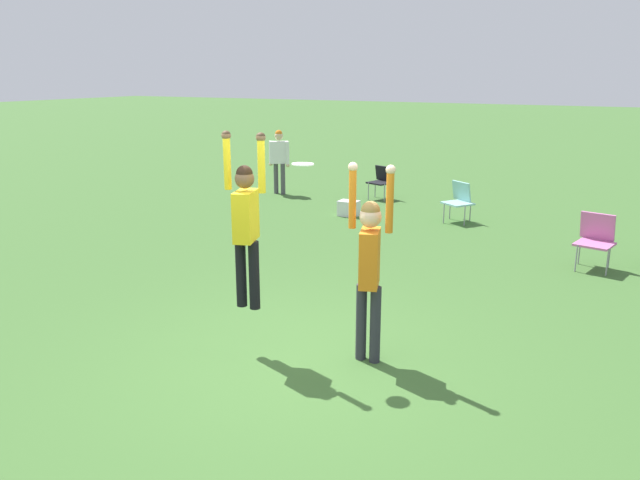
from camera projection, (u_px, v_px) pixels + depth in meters
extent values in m
plane|color=#3D662D|center=(297.00, 360.00, 7.02)|extent=(120.00, 120.00, 0.00)
cylinder|color=black|center=(241.00, 273.00, 7.06)|extent=(0.12, 0.12, 0.79)
cylinder|color=black|center=(254.00, 275.00, 6.98)|extent=(0.12, 0.12, 0.79)
cube|color=yellow|center=(246.00, 216.00, 6.84)|extent=(0.31, 0.44, 0.56)
sphere|color=brown|center=(245.00, 179.00, 6.73)|extent=(0.21, 0.21, 0.21)
sphere|color=black|center=(244.00, 174.00, 6.72)|extent=(0.18, 0.18, 0.18)
cylinder|color=yellow|center=(227.00, 163.00, 6.79)|extent=(0.08, 0.08, 0.59)
sphere|color=brown|center=(226.00, 135.00, 6.71)|extent=(0.10, 0.10, 0.10)
cylinder|color=yellow|center=(261.00, 165.00, 6.59)|extent=(0.08, 0.08, 0.59)
sphere|color=brown|center=(261.00, 137.00, 6.51)|extent=(0.10, 0.10, 0.10)
cylinder|color=#2D2D38|center=(361.00, 322.00, 6.96)|extent=(0.12, 0.12, 0.88)
cylinder|color=#2D2D38|center=(375.00, 325.00, 6.88)|extent=(0.12, 0.12, 0.88)
cube|color=orange|center=(370.00, 258.00, 6.72)|extent=(0.31, 0.42, 0.63)
sphere|color=beige|center=(371.00, 217.00, 6.60)|extent=(0.24, 0.24, 0.24)
sphere|color=olive|center=(371.00, 211.00, 6.58)|extent=(0.20, 0.20, 0.20)
cylinder|color=orange|center=(353.00, 198.00, 6.65)|extent=(0.08, 0.08, 0.66)
sphere|color=beige|center=(353.00, 167.00, 6.56)|extent=(0.10, 0.10, 0.10)
cylinder|color=orange|center=(390.00, 202.00, 6.46)|extent=(0.08, 0.08, 0.66)
sphere|color=beige|center=(391.00, 170.00, 6.37)|extent=(0.10, 0.10, 0.10)
cylinder|color=white|center=(303.00, 164.00, 6.57)|extent=(0.24, 0.24, 0.02)
cylinder|color=gray|center=(368.00, 191.00, 15.75)|extent=(0.02, 0.02, 0.45)
cylinder|color=gray|center=(384.00, 193.00, 15.55)|extent=(0.02, 0.02, 0.45)
cylinder|color=gray|center=(375.00, 189.00, 16.12)|extent=(0.02, 0.02, 0.45)
cylinder|color=gray|center=(391.00, 190.00, 15.93)|extent=(0.02, 0.02, 0.45)
cube|color=black|center=(380.00, 183.00, 15.79)|extent=(0.65, 0.65, 0.04)
cube|color=black|center=(384.00, 173.00, 15.93)|extent=(0.52, 0.27, 0.38)
cylinder|color=gray|center=(444.00, 213.00, 13.34)|extent=(0.02, 0.02, 0.43)
cylinder|color=gray|center=(465.00, 216.00, 13.14)|extent=(0.02, 0.02, 0.43)
cylinder|color=gray|center=(450.00, 209.00, 13.73)|extent=(0.02, 0.02, 0.43)
cylinder|color=gray|center=(470.00, 211.00, 13.52)|extent=(0.02, 0.02, 0.43)
cube|color=#8CC6C1|center=(458.00, 203.00, 13.38)|extent=(0.74, 0.74, 0.04)
cube|color=#8CC6C1|center=(461.00, 191.00, 13.53)|extent=(0.50, 0.38, 0.42)
cylinder|color=gray|center=(576.00, 258.00, 10.10)|extent=(0.02, 0.02, 0.45)
cylinder|color=gray|center=(607.00, 262.00, 9.89)|extent=(0.02, 0.02, 0.45)
cylinder|color=gray|center=(579.00, 251.00, 10.49)|extent=(0.02, 0.02, 0.45)
cylinder|color=gray|center=(609.00, 255.00, 10.28)|extent=(0.02, 0.02, 0.45)
cube|color=#C666A3|center=(594.00, 244.00, 10.13)|extent=(0.65, 0.65, 0.04)
cube|color=#C666A3|center=(598.00, 226.00, 10.29)|extent=(0.56, 0.23, 0.45)
cylinder|color=#4C4C51|center=(276.00, 178.00, 16.58)|extent=(0.12, 0.12, 0.82)
cylinder|color=#4C4C51|center=(283.00, 179.00, 16.49)|extent=(0.12, 0.12, 0.82)
cube|color=white|center=(279.00, 152.00, 16.35)|extent=(0.51, 0.43, 0.58)
sphere|color=beige|center=(279.00, 136.00, 16.24)|extent=(0.22, 0.22, 0.22)
sphere|color=orange|center=(279.00, 134.00, 16.23)|extent=(0.19, 0.19, 0.19)
cylinder|color=white|center=(271.00, 152.00, 16.48)|extent=(0.08, 0.08, 0.61)
sphere|color=beige|center=(271.00, 164.00, 16.56)|extent=(0.10, 0.10, 0.10)
cylinder|color=white|center=(288.00, 154.00, 16.24)|extent=(0.08, 0.08, 0.61)
sphere|color=beige|center=(288.00, 165.00, 16.32)|extent=(0.10, 0.10, 0.10)
cube|color=white|center=(349.00, 209.00, 14.05)|extent=(0.44, 0.33, 0.32)
cube|color=silver|center=(349.00, 201.00, 14.01)|extent=(0.44, 0.34, 0.02)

